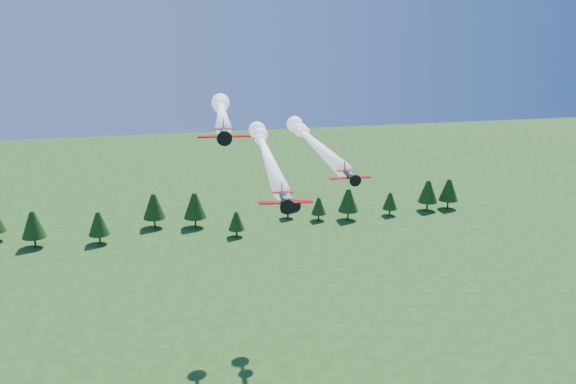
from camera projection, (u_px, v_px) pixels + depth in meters
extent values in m
cylinder|color=black|center=(284.00, 199.00, 87.43)|extent=(1.61, 5.32, 0.97)
cone|color=black|center=(287.00, 206.00, 84.50)|extent=(1.07, 0.99, 0.97)
cone|color=black|center=(287.00, 207.00, 83.95)|extent=(0.48, 0.49, 0.43)
cylinder|color=black|center=(288.00, 207.00, 83.79)|extent=(2.03, 0.29, 2.04)
cube|color=#BC0000|center=(285.00, 202.00, 87.14)|extent=(7.29, 2.18, 0.12)
cube|color=#BC0000|center=(282.00, 192.00, 90.72)|extent=(2.89, 1.16, 0.07)
cube|color=#BC0000|center=(282.00, 187.00, 90.61)|extent=(0.20, 0.93, 1.41)
ellipsoid|color=#89B6D4|center=(285.00, 198.00, 86.49)|extent=(0.84, 1.24, 0.61)
sphere|color=white|center=(261.00, 140.00, 129.80)|extent=(2.30, 2.30, 2.30)
sphere|color=white|center=(259.00, 135.00, 135.26)|extent=(3.00, 3.00, 3.00)
sphere|color=white|center=(258.00, 130.00, 140.72)|extent=(3.70, 3.70, 3.70)
cylinder|color=black|center=(224.00, 134.00, 95.87)|extent=(1.77, 5.88, 1.07)
cone|color=black|center=(224.00, 138.00, 92.63)|extent=(1.18, 1.09, 1.07)
cone|color=black|center=(224.00, 138.00, 92.01)|extent=(0.53, 0.54, 0.47)
cylinder|color=black|center=(225.00, 139.00, 91.84)|extent=(2.24, 0.32, 2.25)
cube|color=#BC0000|center=(224.00, 136.00, 95.55)|extent=(8.06, 2.40, 0.13)
cube|color=#BC0000|center=(224.00, 129.00, 99.51)|extent=(3.20, 1.28, 0.08)
cube|color=#BC0000|center=(223.00, 123.00, 99.39)|extent=(0.22, 1.02, 1.56)
ellipsoid|color=#89B6D4|center=(224.00, 132.00, 94.83)|extent=(0.92, 1.37, 0.67)
sphere|color=white|center=(221.00, 107.00, 124.15)|extent=(2.30, 2.30, 2.30)
sphere|color=white|center=(221.00, 105.00, 127.57)|extent=(3.00, 3.00, 3.00)
sphere|color=white|center=(221.00, 102.00, 131.00)|extent=(3.70, 3.70, 3.70)
cylinder|color=black|center=(350.00, 175.00, 99.65)|extent=(1.21, 4.79, 0.88)
cone|color=black|center=(354.00, 180.00, 97.01)|extent=(0.93, 0.85, 0.88)
cone|color=black|center=(355.00, 181.00, 96.51)|extent=(0.41, 0.42, 0.39)
cylinder|color=black|center=(355.00, 181.00, 96.37)|extent=(1.84, 0.16, 1.84)
cube|color=#BC0000|center=(350.00, 178.00, 99.38)|extent=(6.56, 1.64, 0.11)
cube|color=#BC0000|center=(345.00, 171.00, 102.60)|extent=(2.59, 0.92, 0.06)
cube|color=#BC0000|center=(345.00, 166.00, 102.50)|extent=(0.14, 0.84, 1.27)
ellipsoid|color=#89B6D4|center=(351.00, 174.00, 98.80)|extent=(0.70, 1.10, 0.55)
sphere|color=white|center=(303.00, 133.00, 136.41)|extent=(2.30, 2.30, 2.30)
sphere|color=white|center=(299.00, 129.00, 141.14)|extent=(3.00, 3.00, 3.00)
sphere|color=white|center=(295.00, 125.00, 145.86)|extent=(3.70, 3.70, 3.70)
cylinder|color=black|center=(289.00, 199.00, 107.80)|extent=(1.30, 5.84, 1.08)
cone|color=black|center=(293.00, 205.00, 104.59)|extent=(1.11, 1.01, 1.08)
cone|color=black|center=(294.00, 206.00, 103.98)|extent=(0.49, 0.50, 0.47)
cylinder|color=black|center=(294.00, 206.00, 103.81)|extent=(2.26, 0.13, 2.26)
cube|color=#BC0000|center=(290.00, 202.00, 107.48)|extent=(8.01, 1.77, 0.13)
cube|color=#BC0000|center=(285.00, 193.00, 111.40)|extent=(3.15, 1.04, 0.08)
cube|color=#BC0000|center=(285.00, 188.00, 111.27)|extent=(0.14, 1.02, 1.56)
ellipsoid|color=#89B6D4|center=(290.00, 198.00, 106.77)|extent=(0.82, 1.32, 0.67)
cylinder|color=#382314|center=(100.00, 239.00, 200.21)|extent=(0.60, 0.60, 2.86)
cone|color=black|center=(99.00, 224.00, 198.87)|extent=(6.53, 6.53, 7.34)
cylinder|color=#382314|center=(155.00, 223.00, 215.46)|extent=(0.60, 0.60, 3.25)
cone|color=black|center=(154.00, 206.00, 213.93)|extent=(7.44, 7.44, 8.37)
cylinder|color=#382314|center=(237.00, 233.00, 206.56)|extent=(0.60, 0.60, 2.32)
cone|color=black|center=(236.00, 221.00, 205.47)|extent=(5.30, 5.30, 5.96)
cylinder|color=#382314|center=(427.00, 206.00, 234.70)|extent=(0.60, 0.60, 3.13)
cone|color=black|center=(428.00, 191.00, 233.23)|extent=(7.14, 7.14, 8.04)
cylinder|color=#382314|center=(319.00, 217.00, 223.25)|extent=(0.60, 0.60, 2.27)
cone|color=black|center=(319.00, 206.00, 222.18)|extent=(5.20, 5.20, 5.85)
cylinder|color=#382314|center=(348.00, 215.00, 223.89)|extent=(0.60, 0.60, 3.08)
cone|color=black|center=(348.00, 200.00, 222.45)|extent=(7.04, 7.04, 7.92)
cylinder|color=#382314|center=(390.00, 212.00, 228.90)|extent=(0.60, 0.60, 2.32)
cone|color=black|center=(390.00, 201.00, 227.82)|extent=(5.30, 5.30, 5.96)
cylinder|color=#382314|center=(195.00, 222.00, 215.73)|extent=(0.60, 0.60, 3.32)
cone|color=black|center=(195.00, 206.00, 214.17)|extent=(7.58, 7.58, 8.53)
cylinder|color=#382314|center=(35.00, 242.00, 196.96)|extent=(0.60, 0.60, 3.19)
cone|color=black|center=(33.00, 224.00, 195.46)|extent=(7.30, 7.30, 8.21)
cylinder|color=#382314|center=(288.00, 215.00, 225.51)|extent=(0.60, 0.60, 2.29)
cone|color=black|center=(288.00, 204.00, 224.43)|extent=(5.23, 5.23, 5.89)
cylinder|color=#382314|center=(448.00, 204.00, 237.00)|extent=(0.60, 0.60, 3.10)
cone|color=black|center=(449.00, 190.00, 235.55)|extent=(7.08, 7.08, 7.97)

